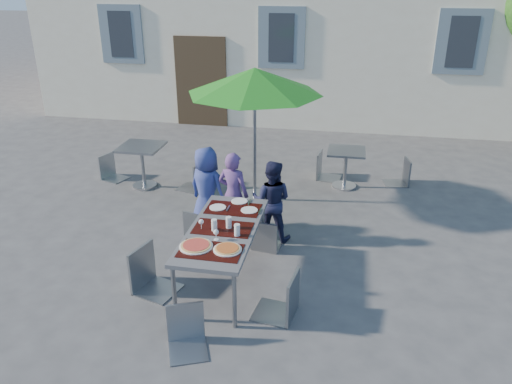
% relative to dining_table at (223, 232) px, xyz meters
% --- Properties ---
extents(ground, '(90.00, 90.00, 0.00)m').
position_rel_dining_table_xyz_m(ground, '(-0.30, -0.68, -0.70)').
color(ground, '#404043').
rests_on(ground, ground).
extents(dining_table, '(0.80, 1.85, 0.76)m').
position_rel_dining_table_xyz_m(dining_table, '(0.00, 0.00, 0.00)').
color(dining_table, '#3F3F44').
rests_on(dining_table, ground).
extents(pizza_near_left, '(0.38, 0.38, 0.03)m').
position_rel_dining_table_xyz_m(pizza_near_left, '(-0.18, -0.50, 0.07)').
color(pizza_near_left, white).
rests_on(pizza_near_left, dining_table).
extents(pizza_near_right, '(0.32, 0.32, 0.03)m').
position_rel_dining_table_xyz_m(pizza_near_right, '(0.18, -0.50, 0.07)').
color(pizza_near_right, white).
rests_on(pizza_near_right, dining_table).
extents(glassware, '(0.53, 0.37, 0.15)m').
position_rel_dining_table_xyz_m(glassware, '(0.03, -0.09, 0.13)').
color(glassware, silver).
rests_on(glassware, dining_table).
extents(place_settings, '(0.68, 0.47, 0.01)m').
position_rel_dining_table_xyz_m(place_settings, '(0.02, 0.62, 0.06)').
color(place_settings, white).
rests_on(place_settings, dining_table).
extents(child_0, '(0.73, 0.62, 1.28)m').
position_rel_dining_table_xyz_m(child_0, '(-0.61, 1.39, -0.06)').
color(child_0, navy).
rests_on(child_0, ground).
extents(child_1, '(0.53, 0.41, 1.29)m').
position_rel_dining_table_xyz_m(child_1, '(-0.16, 1.23, -0.05)').
color(child_1, '#5F3D7D').
rests_on(child_1, ground).
extents(child_2, '(0.60, 0.37, 1.20)m').
position_rel_dining_table_xyz_m(child_2, '(0.40, 1.22, -0.10)').
color(child_2, '#1B1D3C').
rests_on(child_2, ground).
extents(chair_0, '(0.48, 0.48, 0.88)m').
position_rel_dining_table_xyz_m(chair_0, '(-0.62, 0.96, -0.19)').
color(chair_0, gray).
rests_on(chair_0, ground).
extents(chair_1, '(0.55, 0.56, 1.02)m').
position_rel_dining_table_xyz_m(chair_1, '(0.14, 0.97, -0.09)').
color(chair_1, gray).
rests_on(chair_1, ground).
extents(chair_2, '(0.43, 0.43, 0.85)m').
position_rel_dining_table_xyz_m(chair_2, '(0.38, 0.88, -0.20)').
color(chair_2, gray).
rests_on(chair_2, ground).
extents(chair_3, '(0.58, 0.58, 1.05)m').
position_rel_dining_table_xyz_m(chair_3, '(-0.85, -0.34, -0.07)').
color(chair_3, gray).
rests_on(chair_3, ground).
extents(chair_4, '(0.52, 0.51, 1.02)m').
position_rel_dining_table_xyz_m(chair_4, '(0.84, -0.56, -0.09)').
color(chair_4, gray).
rests_on(chair_4, ground).
extents(chair_5, '(0.51, 0.51, 0.88)m').
position_rel_dining_table_xyz_m(chair_5, '(-0.08, -1.25, -0.18)').
color(chair_5, gray).
rests_on(chair_5, ground).
extents(patio_umbrella, '(2.19, 2.19, 2.24)m').
position_rel_dining_table_xyz_m(patio_umbrella, '(-0.10, 2.52, 1.32)').
color(patio_umbrella, '#B1B3BA').
rests_on(patio_umbrella, ground).
extents(cafe_table_0, '(0.73, 0.73, 0.79)m').
position_rel_dining_table_xyz_m(cafe_table_0, '(-2.19, 2.68, -0.15)').
color(cafe_table_0, '#B1B3BA').
rests_on(cafe_table_0, ground).
extents(bg_chair_l_0, '(0.50, 0.50, 0.88)m').
position_rel_dining_table_xyz_m(bg_chair_l_0, '(-2.96, 2.95, -0.18)').
color(bg_chair_l_0, '#91979C').
rests_on(bg_chair_l_0, ground).
extents(bg_chair_r_0, '(0.52, 0.52, 0.97)m').
position_rel_dining_table_xyz_m(bg_chair_r_0, '(-1.23, 2.74, -0.13)').
color(bg_chair_r_0, gray).
rests_on(bg_chair_r_0, ground).
extents(cafe_table_1, '(0.66, 0.66, 0.70)m').
position_rel_dining_table_xyz_m(cafe_table_1, '(1.40, 3.37, -0.23)').
color(cafe_table_1, '#B1B3BA').
rests_on(cafe_table_1, ground).
extents(bg_chair_l_1, '(0.47, 0.47, 0.96)m').
position_rel_dining_table_xyz_m(bg_chair_l_1, '(1.01, 3.74, -0.14)').
color(bg_chair_l_1, gray).
rests_on(bg_chair_l_1, ground).
extents(bg_chair_r_1, '(0.47, 0.47, 0.91)m').
position_rel_dining_table_xyz_m(bg_chair_r_1, '(2.42, 3.70, -0.17)').
color(bg_chair_r_1, gray).
rests_on(bg_chair_r_1, ground).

